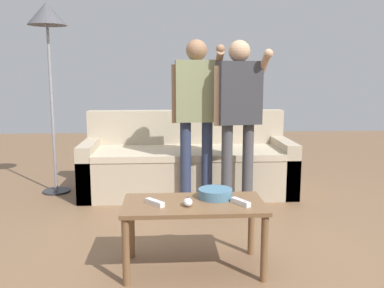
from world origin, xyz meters
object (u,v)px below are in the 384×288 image
player_center (197,103)px  game_remote_wand_near (155,203)px  snack_bowl (215,193)px  player_right (239,106)px  coffee_table (194,213)px  game_remote_nunchuk (188,202)px  game_remote_wand_far (241,202)px  couch (188,164)px  floor_lamp (47,26)px

player_center → game_remote_wand_near: bearing=-104.8°
snack_bowl → player_right: 1.19m
coffee_table → player_right: 1.35m
game_remote_nunchuk → game_remote_wand_far: 0.32m
snack_bowl → game_remote_nunchuk: snack_bowl is taller
coffee_table → player_right: size_ratio=0.58×
couch → snack_bowl: couch is taller
couch → player_right: (0.41, -0.66, 0.66)m
floor_lamp → game_remote_wand_far: size_ratio=13.12×
coffee_table → game_remote_nunchuk: bearing=-121.8°
couch → game_remote_wand_far: size_ratio=14.61×
player_right → game_remote_wand_far: size_ratio=10.34×
coffee_table → player_center: player_center is taller
coffee_table → floor_lamp: floor_lamp is taller
player_right → game_remote_wand_far: bearing=-98.7°
game_remote_wand_far → snack_bowl: bearing=134.0°
couch → game_remote_wand_far: couch is taller
couch → player_right: 1.02m
snack_bowl → couch: bearing=93.2°
couch → coffee_table: bearing=-91.6°
couch → snack_bowl: size_ratio=9.75×
player_center → game_remote_wand_near: (-0.35, -1.31, -0.51)m
game_remote_nunchuk → game_remote_wand_far: (0.32, 0.01, -0.01)m
game_remote_nunchuk → coffee_table: bearing=58.2°
floor_lamp → game_remote_wand_near: (1.08, -1.84, -1.24)m
coffee_table → player_right: (0.46, 1.12, 0.58)m
game_remote_wand_near → snack_bowl: bearing=17.6°
snack_bowl → game_remote_wand_near: 0.40m
player_center → game_remote_wand_far: 1.43m
coffee_table → game_remote_wand_far: size_ratio=6.02×
game_remote_wand_near → coffee_table: bearing=7.7°
couch → snack_bowl: (0.09, -1.70, 0.17)m
snack_bowl → game_remote_wand_near: (-0.38, -0.12, -0.01)m
floor_lamp → game_remote_nunchuk: bearing=-55.6°
floor_lamp → player_right: (1.79, -0.69, -0.74)m
game_remote_wand_far → couch: bearing=97.2°
snack_bowl → game_remote_wand_far: (0.14, -0.14, -0.01)m
player_center → player_right: size_ratio=1.01×
game_remote_nunchuk → player_center: (0.15, 1.34, 0.50)m
snack_bowl → game_remote_wand_near: bearing=-162.4°
snack_bowl → player_center: size_ratio=0.14×
floor_lamp → snack_bowl: bearing=-49.6°
couch → game_remote_wand_near: (-0.29, -1.82, 0.16)m
player_center → game_remote_wand_near: player_center is taller
player_center → game_remote_wand_far: player_center is taller
coffee_table → floor_lamp: 2.60m
snack_bowl → game_remote_nunchuk: 0.24m
couch → floor_lamp: 1.96m
couch → snack_bowl: bearing=-86.8°
floor_lamp → player_right: size_ratio=1.27×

